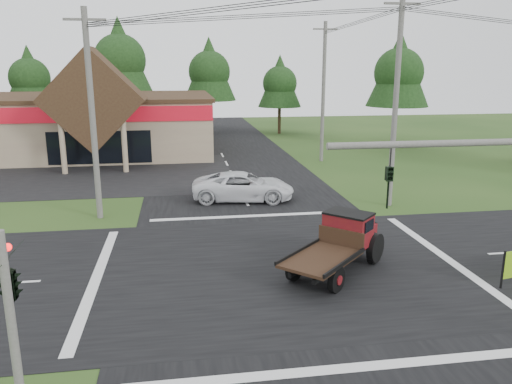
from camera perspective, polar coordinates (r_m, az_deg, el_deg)
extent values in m
plane|color=#254217|center=(19.97, 2.69, -8.58)|extent=(120.00, 120.00, 0.00)
cube|color=black|center=(19.97, 2.69, -8.56)|extent=(12.00, 120.00, 0.02)
cube|color=black|center=(19.97, 2.69, -8.55)|extent=(120.00, 12.00, 0.02)
cube|color=black|center=(39.21, -23.77, 1.60)|extent=(28.00, 14.00, 0.02)
cube|color=gray|center=(49.87, -23.13, 7.01)|extent=(30.00, 15.00, 5.00)
cube|color=#362016|center=(49.67, -23.42, 9.92)|extent=(30.40, 15.40, 0.30)
cube|color=#B60E1D|center=(42.48, -25.78, 7.87)|extent=(30.00, 0.12, 1.20)
cube|color=#362016|center=(40.12, -18.02, 10.01)|extent=(7.78, 4.00, 7.78)
cylinder|color=gray|center=(39.21, -21.22, 4.80)|extent=(0.40, 0.40, 4.00)
cylinder|color=gray|center=(38.50, -14.79, 5.13)|extent=(0.40, 0.40, 4.00)
cube|color=black|center=(41.48, -17.42, 4.87)|extent=(8.00, 0.08, 2.60)
cylinder|color=#595651|center=(12.89, 25.48, 5.16)|extent=(8.00, 0.16, 0.16)
imported|color=black|center=(11.87, 14.91, 0.46)|extent=(0.16, 0.20, 1.00)
cylinder|color=#595651|center=(12.49, -26.14, -13.59)|extent=(0.20, 0.20, 4.40)
imported|color=black|center=(12.08, -26.63, -6.80)|extent=(0.53, 2.48, 1.00)
sphere|color=#FF0C0C|center=(12.15, -26.53, -5.67)|extent=(0.18, 0.18, 0.18)
cylinder|color=#595651|center=(26.52, -18.19, 8.12)|extent=(0.30, 0.30, 10.50)
cube|color=#595651|center=(26.49, -19.00, 18.15)|extent=(2.00, 0.12, 0.12)
cylinder|color=#595651|center=(28.63, 15.66, 9.69)|extent=(0.30, 0.30, 11.50)
cube|color=#595651|center=(28.74, 16.38, 19.97)|extent=(2.00, 0.12, 0.12)
cylinder|color=#595651|center=(41.78, 7.70, 11.11)|extent=(0.30, 0.30, 11.20)
cube|color=#595651|center=(41.83, 7.93, 17.96)|extent=(2.00, 0.12, 0.12)
cylinder|color=#332316|center=(62.51, -24.01, 7.45)|extent=(0.36, 0.36, 3.50)
cone|color=black|center=(62.23, -24.48, 12.06)|extent=(5.60, 5.60, 6.60)
sphere|color=black|center=(62.23, -24.46, 11.79)|extent=(4.40, 4.40, 4.40)
cylinder|color=#332316|center=(59.63, -14.92, 8.43)|extent=(0.36, 0.36, 4.55)
cone|color=black|center=(59.40, -15.33, 14.74)|extent=(7.28, 7.28, 8.58)
sphere|color=black|center=(59.39, -15.30, 14.36)|extent=(5.72, 5.72, 5.72)
cylinder|color=#332316|center=(60.44, -5.23, 8.58)|extent=(0.36, 0.36, 3.85)
cone|color=black|center=(60.17, -5.36, 13.85)|extent=(6.16, 6.16, 7.26)
sphere|color=black|center=(60.17, -5.35, 13.54)|extent=(4.84, 4.84, 4.84)
cylinder|color=#332316|center=(59.54, 2.68, 8.20)|extent=(0.36, 0.36, 3.15)
cone|color=black|center=(59.24, 2.73, 12.57)|extent=(5.04, 5.04, 5.94)
sphere|color=black|center=(59.25, 2.73, 12.31)|extent=(3.96, 3.96, 3.96)
cylinder|color=#332316|center=(53.04, 15.62, 7.35)|extent=(0.36, 0.36, 3.85)
cone|color=black|center=(52.73, 16.02, 13.35)|extent=(6.16, 6.16, 7.26)
sphere|color=black|center=(52.73, 16.00, 12.99)|extent=(4.84, 4.84, 4.84)
imported|color=silver|center=(29.52, -1.46, 0.65)|extent=(6.29, 3.57, 1.66)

